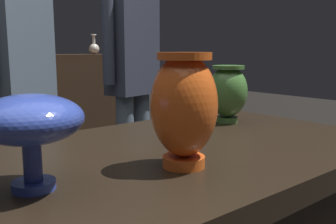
# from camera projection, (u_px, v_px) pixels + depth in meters

# --- Properties ---
(vase_centerpiece) EXTENTS (0.13, 0.13, 0.22)m
(vase_centerpiece) POSITION_uv_depth(u_px,v_px,m) (184.00, 106.00, 0.72)
(vase_centerpiece) COLOR #E55B1E
(vase_centerpiece) RESTS_ON display_plinth
(vase_tall_behind) EXTENTS (0.12, 0.12, 0.18)m
(vase_tall_behind) POSITION_uv_depth(u_px,v_px,m) (228.00, 91.00, 1.17)
(vase_tall_behind) COLOR #477A38
(vase_tall_behind) RESTS_ON display_plinth
(vase_left_accent) EXTENTS (0.17, 0.17, 0.16)m
(vase_left_accent) POSITION_uv_depth(u_px,v_px,m) (30.00, 122.00, 0.60)
(vase_left_accent) COLOR #2D429E
(vase_left_accent) RESTS_ON display_plinth
(shelf_vase_far_right) EXTENTS (0.09, 0.09, 0.16)m
(shelf_vase_far_right) POSITION_uv_depth(u_px,v_px,m) (94.00, 48.00, 3.12)
(shelf_vase_far_right) COLOR silver
(shelf_vase_far_right) RESTS_ON back_display_shelf
(shelf_vase_right) EXTENTS (0.11, 0.11, 0.33)m
(shelf_vase_right) POSITION_uv_depth(u_px,v_px,m) (28.00, 34.00, 2.83)
(shelf_vase_right) COLOR red
(shelf_vase_right) RESTS_ON back_display_shelf
(visitor_center_back) EXTENTS (0.43, 0.30, 1.54)m
(visitor_center_back) POSITION_uv_depth(u_px,v_px,m) (22.00, 73.00, 1.96)
(visitor_center_back) COLOR slate
(visitor_center_back) RESTS_ON ground_plane
(visitor_near_right) EXTENTS (0.46, 0.25, 1.52)m
(visitor_near_right) POSITION_uv_depth(u_px,v_px,m) (132.00, 72.00, 2.32)
(visitor_near_right) COLOR slate
(visitor_near_right) RESTS_ON ground_plane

